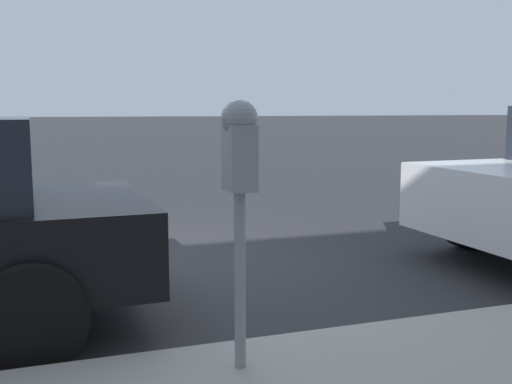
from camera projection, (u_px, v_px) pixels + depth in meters
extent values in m
plane|color=#2B2B2D|center=(128.00, 272.00, 5.56)|extent=(220.00, 220.00, 0.00)
cylinder|color=gray|center=(240.00, 280.00, 3.17)|extent=(0.06, 0.06, 0.96)
cube|color=gray|center=(239.00, 158.00, 3.08)|extent=(0.20, 0.14, 0.34)
sphere|color=gray|center=(239.00, 118.00, 3.05)|extent=(0.19, 0.19, 0.19)
cube|color=#B21919|center=(234.00, 164.00, 3.18)|extent=(0.01, 0.11, 0.12)
cube|color=black|center=(233.00, 142.00, 3.17)|extent=(0.01, 0.10, 0.08)
cylinder|color=black|center=(32.00, 317.00, 3.43)|extent=(0.24, 0.65, 0.64)
cylinder|color=black|center=(31.00, 250.00, 5.07)|extent=(0.24, 0.65, 0.64)
cylinder|color=black|center=(470.00, 219.00, 6.47)|extent=(0.24, 0.65, 0.64)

